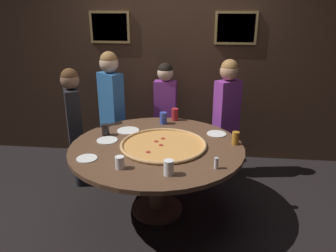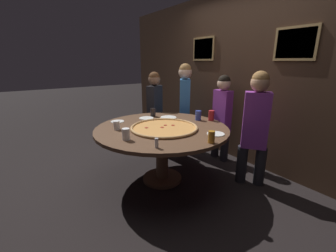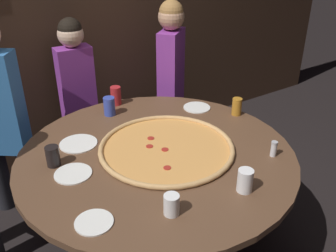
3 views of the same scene
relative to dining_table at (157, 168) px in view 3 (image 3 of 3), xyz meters
The scene contains 17 objects.
ground_plane 0.62m from the dining_table, ahead, with size 24.00×24.00×0.00m, color black.
back_wall 1.60m from the dining_table, 90.00° to the left, with size 6.40×0.08×2.60m.
dining_table is the anchor object (origin of this frame).
giant_pizza 0.15m from the dining_table, ahead, with size 0.84×0.84×0.03m.
drink_cup_near_left 0.79m from the dining_table, ahead, with size 0.07×0.07×0.13m, color #BC7A23.
drink_cup_front_edge 0.79m from the dining_table, 81.88° to the left, with size 0.08×0.08×0.14m, color #B22328.
drink_cup_far_left 0.62m from the dining_table, 72.48° to the right, with size 0.08×0.08×0.13m, color white.
drink_cup_by_shaker 0.65m from the dining_table, 91.12° to the left, with size 0.08×0.08×0.13m, color #384CB7.
drink_cup_centre_back 0.63m from the dining_table, 159.92° to the left, with size 0.08×0.08×0.12m, color black.
drink_cup_far_right 0.58m from the dining_table, 114.74° to the right, with size 0.08×0.08×0.11m, color white.
white_plate_left_side 0.53m from the dining_table, behind, with size 0.21×0.21×0.01m, color white.
white_plate_far_back 0.69m from the dining_table, 147.51° to the right, with size 0.18×0.18×0.01m, color white.
white_plate_right_side 0.70m from the dining_table, 31.68° to the left, with size 0.20×0.20×0.01m, color white.
white_plate_near_front 0.52m from the dining_table, 135.86° to the left, with size 0.24×0.24×0.01m, color white.
condiment_shaker 0.72m from the dining_table, 37.02° to the right, with size 0.04×0.04×0.10m.
diner_far_right 1.17m from the dining_table, 51.67° to the left, with size 0.36×0.33×1.44m.
diner_side_left 1.16m from the dining_table, 92.56° to the left, with size 0.34×0.20×1.35m.
Camera 3 is at (-1.01, -1.65, 1.96)m, focal length 40.00 mm.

